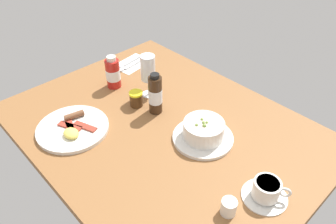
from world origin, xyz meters
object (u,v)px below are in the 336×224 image
object	(u,v)px
cutlery_setting	(131,64)
sauce_bottle_red	(113,73)
sauce_bottle_brown	(155,95)
creamer_jug	(229,207)
jam_jar	(136,99)
coffee_cup	(267,190)
porridge_bowl	(203,131)
wine_glass	(148,70)
breakfast_plate	(73,128)

from	to	relation	value
cutlery_setting	sauce_bottle_red	size ratio (longest dim) A/B	1.30
sauce_bottle_red	sauce_bottle_brown	distance (cm)	24.74
creamer_jug	jam_jar	world-z (taller)	jam_jar
sauce_bottle_brown	sauce_bottle_red	bearing A→B (deg)	3.13
coffee_cup	creamer_jug	world-z (taller)	coffee_cup
sauce_bottle_brown	cutlery_setting	bearing A→B (deg)	-24.02
cutlery_setting	sauce_bottle_brown	world-z (taller)	sauce_bottle_brown
cutlery_setting	porridge_bowl	bearing A→B (deg)	166.31
creamer_jug	sauce_bottle_brown	size ratio (longest dim) A/B	0.32
wine_glass	breakfast_plate	distance (cm)	35.51
cutlery_setting	sauce_bottle_brown	distance (cm)	38.11
porridge_bowl	wine_glass	distance (cm)	33.94
sauce_bottle_red	breakfast_plate	xyz separation A→B (cm)	(-12.80, 27.20, -5.41)
sauce_bottle_red	breakfast_plate	distance (cm)	30.54
coffee_cup	jam_jar	size ratio (longest dim) A/B	2.16
breakfast_plate	creamer_jug	bearing A→B (deg)	-167.34
coffee_cup	wine_glass	xyz separation A→B (cm)	(60.96, -9.00, 8.67)
sauce_bottle_brown	coffee_cup	bearing A→B (deg)	175.83
creamer_jug	sauce_bottle_red	xyz separation A→B (cm)	(71.48, -14.02, 3.87)
jam_jar	wine_glass	bearing A→B (deg)	-75.03
coffee_cup	jam_jar	world-z (taller)	coffee_cup
jam_jar	breakfast_plate	xyz separation A→B (cm)	(3.99, 25.53, -2.14)
sauce_bottle_red	sauce_bottle_brown	xyz separation A→B (cm)	(-24.67, -1.35, 1.29)
coffee_cup	sauce_bottle_red	xyz separation A→B (cm)	(75.53, -2.36, 3.45)
cutlery_setting	creamer_jug	size ratio (longest dim) A/B	3.42
coffee_cup	creamer_jug	bearing A→B (deg)	70.85
jam_jar	porridge_bowl	bearing A→B (deg)	-171.81
coffee_cup	jam_jar	xyz separation A→B (cm)	(58.74, -0.69, 0.19)
porridge_bowl	sauce_bottle_brown	size ratio (longest dim) A/B	1.27
coffee_cup	sauce_bottle_red	distance (cm)	75.65
coffee_cup	porridge_bowl	bearing A→B (deg)	-10.22
sauce_bottle_red	coffee_cup	bearing A→B (deg)	178.21
wine_glass	sauce_bottle_brown	world-z (taller)	wine_glass
cutlery_setting	coffee_cup	bearing A→B (deg)	167.45
porridge_bowl	jam_jar	distance (cm)	30.84
coffee_cup	sauce_bottle_brown	bearing A→B (deg)	-4.17
cutlery_setting	breakfast_plate	world-z (taller)	breakfast_plate
wine_glass	sauce_bottle_red	distance (cm)	16.84
cutlery_setting	wine_glass	size ratio (longest dim) A/B	1.03
cutlery_setting	wine_glass	world-z (taller)	wine_glass
coffee_cup	jam_jar	distance (cm)	58.74
coffee_cup	sauce_bottle_brown	distance (cm)	51.22
sauce_bottle_brown	breakfast_plate	bearing A→B (deg)	67.43
wine_glass	cutlery_setting	bearing A→B (deg)	-22.43
jam_jar	sauce_bottle_brown	distance (cm)	9.58
porridge_bowl	jam_jar	bearing A→B (deg)	8.19
porridge_bowl	cutlery_setting	size ratio (longest dim) A/B	1.15
porridge_bowl	jam_jar	world-z (taller)	porridge_bowl
wine_glass	sauce_bottle_brown	bearing A→B (deg)	152.33
jam_jar	sauce_bottle_red	distance (cm)	17.19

